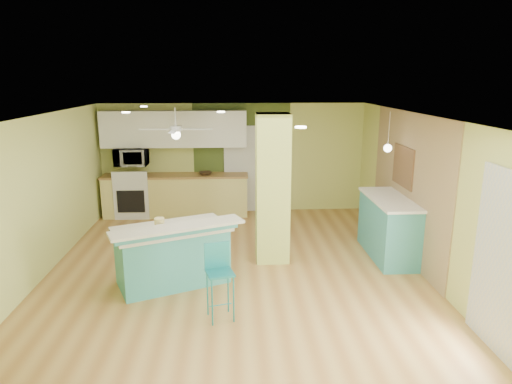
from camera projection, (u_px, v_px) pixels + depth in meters
floor at (235, 271)px, 7.41m from camera, size 6.00×7.00×0.01m
ceiling at (233, 116)px, 6.80m from camera, size 6.00×7.00×0.01m
wall_back at (233, 158)px, 10.50m from camera, size 6.00×0.01×2.50m
wall_front at (236, 306)px, 3.71m from camera, size 6.00×0.01×2.50m
wall_left at (37, 199)px, 6.96m from camera, size 0.01×7.00×2.50m
wall_right at (422, 194)px, 7.26m from camera, size 0.01×7.00×2.50m
wood_panel at (407, 186)px, 7.84m from camera, size 0.02×3.40×2.50m
olive_accent at (242, 158)px, 10.50m from camera, size 2.20×0.02×2.50m
interior_door at (242, 169)px, 10.53m from camera, size 0.82×0.05×2.00m
french_door at (501, 263)px, 5.08m from camera, size 0.04×1.08×2.10m
column at (273, 189)px, 7.62m from camera, size 0.55×0.55×2.50m
kitchen_run at (176, 195)px, 10.33m from camera, size 3.25×0.63×0.94m
stove at (134, 196)px, 10.28m from camera, size 0.76×0.66×1.08m
upper_cabinets at (174, 129)px, 10.09m from camera, size 3.20×0.34×0.80m
microwave at (131, 157)px, 10.07m from camera, size 0.70×0.48×0.39m
ceiling_fan at (176, 130)px, 8.79m from camera, size 1.41×1.41×0.61m
pendant_lamp at (388, 148)px, 7.81m from camera, size 0.14×0.14×0.69m
wall_decor at (403, 166)px, 7.96m from camera, size 0.03×0.90×0.70m
peninsula at (173, 254)px, 6.88m from camera, size 2.05×1.64×1.02m
bar_stool at (219, 269)px, 5.85m from camera, size 0.41×0.41×1.00m
side_counter at (389, 227)px, 7.92m from camera, size 0.70×1.64×1.06m
fruit_bowl at (205, 173)px, 10.18m from camera, size 0.36×0.36×0.07m
canister at (159, 224)px, 6.69m from camera, size 0.15×0.15×0.17m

